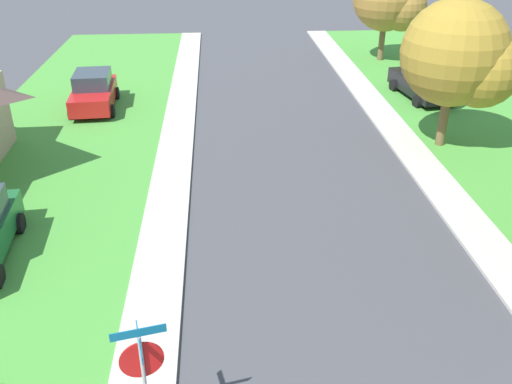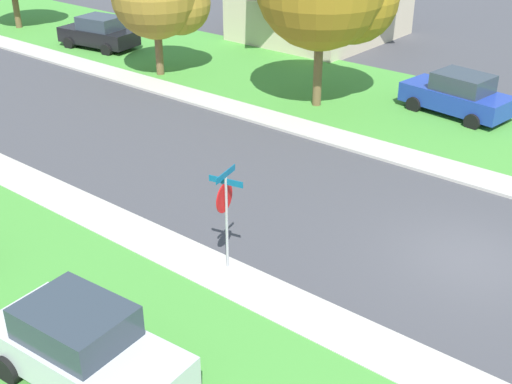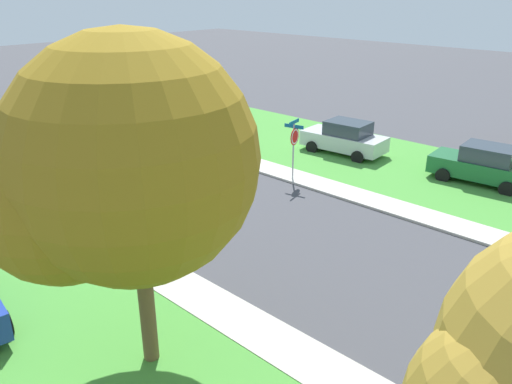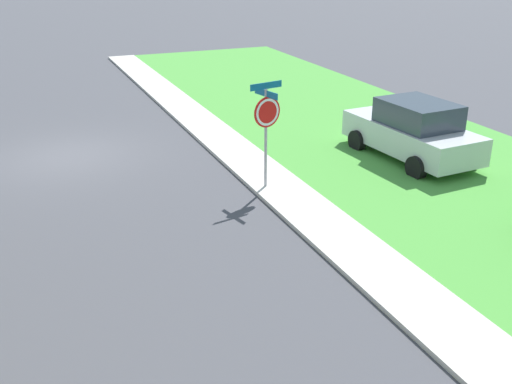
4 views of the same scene
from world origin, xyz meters
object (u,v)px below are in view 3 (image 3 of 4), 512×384
object	(u,v)px
car_silver_across_road	(345,138)
tree_sidewalk_far	(115,169)
car_green_kerbside_mid	(483,165)
fire_hydrant	(18,215)
stop_sign_far_corner	(294,140)

from	to	relation	value
car_silver_across_road	tree_sidewalk_far	bearing A→B (deg)	18.10
car_green_kerbside_mid	fire_hydrant	distance (m)	19.15
stop_sign_far_corner	fire_hydrant	bearing A→B (deg)	-22.43
stop_sign_far_corner	car_green_kerbside_mid	distance (m)	8.39
car_silver_across_road	car_green_kerbside_mid	bearing A→B (deg)	95.19
car_silver_across_road	fire_hydrant	distance (m)	15.77
car_green_kerbside_mid	tree_sidewalk_far	world-z (taller)	tree_sidewalk_far
stop_sign_far_corner	fire_hydrant	size ratio (longest dim) A/B	3.34
stop_sign_far_corner	fire_hydrant	xyz separation A→B (m)	(10.49, -4.33, -1.45)
car_silver_across_road	tree_sidewalk_far	xyz separation A→B (m)	(16.58, 5.42, 3.95)
car_green_kerbside_mid	fire_hydrant	xyz separation A→B (m)	(15.91, -10.66, -0.44)
car_green_kerbside_mid	fire_hydrant	bearing A→B (deg)	-33.81
stop_sign_far_corner	car_green_kerbside_mid	xyz separation A→B (m)	(-5.42, 6.33, -1.01)
tree_sidewalk_far	car_green_kerbside_mid	bearing A→B (deg)	175.30
stop_sign_far_corner	car_silver_across_road	bearing A→B (deg)	-173.95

